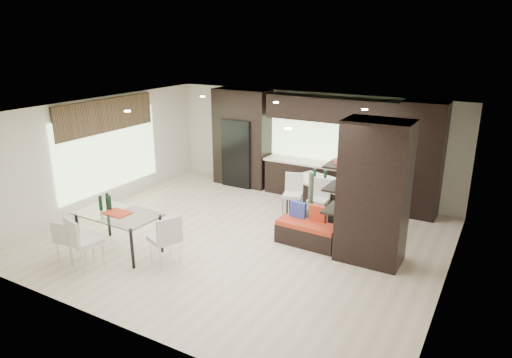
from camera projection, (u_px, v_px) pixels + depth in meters
The scene contains 22 objects.
ground at pixel (242, 238), 9.66m from camera, with size 8.00×8.00×0.00m, color beige.
back_wall at pixel (310, 143), 12.14m from camera, with size 8.00×0.02×2.70m, color beige.
left_wall at pixel (102, 153), 11.13m from camera, with size 0.02×7.00×2.70m, color beige.
right_wall at pixel (453, 214), 7.36m from camera, with size 0.02×7.00×2.70m, color beige.
ceiling at pixel (241, 111), 8.83m from camera, with size 8.00×7.00×0.02m, color white.
window_left at pixel (109, 152), 11.27m from camera, with size 0.04×3.20×1.90m, color #B2D199.
window_back at pixel (331, 138), 11.77m from camera, with size 3.40×0.04×1.20m, color #B2D199.
stone_accent at pixel (106, 115), 10.98m from camera, with size 0.08×3.00×0.80m, color brown.
ceiling_spots at pixel (247, 110), 9.05m from camera, with size 4.00×3.00×0.02m, color white.
back_cabinetry at pixel (323, 148), 11.64m from camera, with size 6.80×0.68×2.70m, color black.
refrigerator at pixel (242, 152), 12.84m from camera, with size 0.90×0.68×1.90m, color black.
partition_column at pixel (374, 193), 8.35m from camera, with size 1.20×0.80×2.70m, color black.
kitchen_island at pixel (330, 201), 10.62m from camera, with size 2.02×0.87×0.84m, color black.
stool_left at pixel (292, 204), 10.29m from camera, with size 0.41×0.41×0.93m, color beige.
stool_mid at pixel (318, 209), 10.00m from camera, with size 0.40×0.40×0.91m, color beige.
stool_right at pixel (345, 213), 9.68m from camera, with size 0.44×0.44×0.99m, color beige.
bench at pixel (307, 234), 9.28m from camera, with size 1.27×0.49×0.49m, color black.
floor_vase at pixel (311, 202), 9.80m from camera, with size 0.49×0.49×1.34m, color #44523A, non-canonical shape.
dining_table at pixel (119, 232), 8.99m from camera, with size 1.65×0.93×0.80m, color white.
chair_near at pixel (86, 244), 8.30m from camera, with size 0.51×0.51×0.94m, color beige.
chair_far at pixel (70, 242), 8.61m from camera, with size 0.42×0.42×0.78m, color beige.
chair_end at pixel (165, 242), 8.42m from camera, with size 0.50×0.50×0.93m, color beige.
Camera 1 is at (4.61, -7.52, 4.14)m, focal length 32.00 mm.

